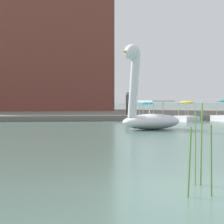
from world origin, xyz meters
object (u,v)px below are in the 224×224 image
at_px(pedal_boat_yellow, 187,115).
at_px(person_on_path, 128,102).
at_px(swan_boat, 148,111).
at_px(pedal_boat_cyan, 146,116).
at_px(parked_van, 7,102).

relative_size(pedal_boat_yellow, person_on_path, 1.13).
xyz_separation_m(swan_boat, person_on_path, (1.24, 11.60, 0.38)).
height_order(pedal_boat_cyan, parked_van, parked_van).
bearing_deg(parked_van, person_on_path, -55.54).
bearing_deg(swan_boat, person_on_path, 83.91).
bearing_deg(person_on_path, pedal_boat_cyan, -80.79).
relative_size(pedal_boat_cyan, person_on_path, 1.15).
height_order(swan_boat, person_on_path, swan_boat).
bearing_deg(swan_boat, pedal_boat_cyan, 77.26).
relative_size(person_on_path, parked_van, 0.34).
relative_size(swan_boat, pedal_boat_cyan, 2.07).
bearing_deg(parked_van, pedal_boat_yellow, -53.78).
height_order(pedal_boat_cyan, person_on_path, person_on_path).
bearing_deg(person_on_path, swan_boat, -96.09).
xyz_separation_m(pedal_boat_yellow, parked_van, (-13.13, 17.93, 0.88)).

